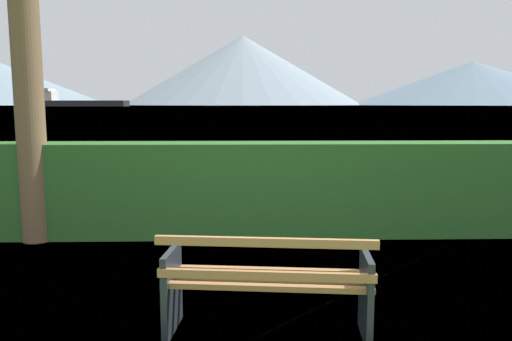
% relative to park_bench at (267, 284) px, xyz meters
% --- Properties ---
extents(ground_plane, '(1400.00, 1400.00, 0.00)m').
position_rel_park_bench_xyz_m(ground_plane, '(0.01, 0.06, -0.42)').
color(ground_plane, '#4C6B33').
extents(water_surface, '(620.00, 620.00, 0.00)m').
position_rel_park_bench_xyz_m(water_surface, '(0.01, 309.43, -0.42)').
color(water_surface, '#6B8EA3').
rests_on(water_surface, ground_plane).
extents(park_bench, '(1.67, 0.74, 0.87)m').
position_rel_park_bench_xyz_m(park_bench, '(0.00, 0.00, 0.00)').
color(park_bench, olive).
rests_on(park_bench, ground_plane).
extents(hedge_row, '(8.75, 0.64, 1.29)m').
position_rel_park_bench_xyz_m(hedge_row, '(0.01, 3.11, 0.22)').
color(hedge_row, '#285B23').
rests_on(hedge_row, ground_plane).
extents(cargo_ship_large, '(66.27, 21.45, 11.34)m').
position_rel_park_bench_xyz_m(cargo_ship_large, '(-109.99, 320.09, 2.75)').
color(cargo_ship_large, '#232328').
rests_on(cargo_ship_large, water_surface).
extents(distant_hills, '(845.71, 303.28, 78.81)m').
position_rel_park_bench_xyz_m(distant_hills, '(-52.00, 573.52, 31.96)').
color(distant_hills, slate).
rests_on(distant_hills, ground_plane).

